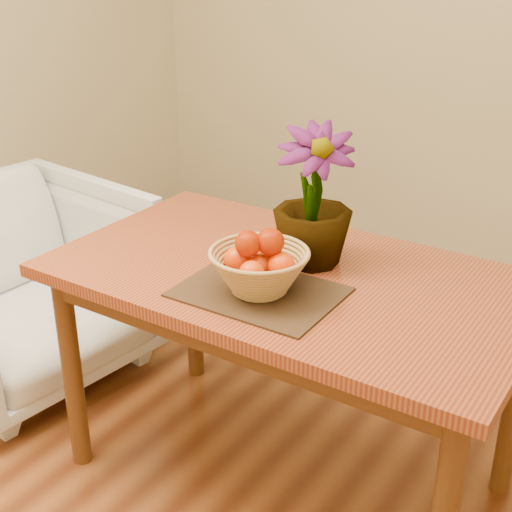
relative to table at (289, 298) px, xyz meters
The scene contains 7 objects.
wall_back 2.07m from the table, 90.00° to the left, with size 4.00×0.02×2.70m, color beige.
table is the anchor object (origin of this frame).
placemat 0.19m from the table, 89.69° to the right, with size 0.43×0.32×0.01m, color #332112.
wicker_basket 0.22m from the table, 89.69° to the right, with size 0.28×0.28×0.11m.
orange_pile 0.26m from the table, 89.39° to the right, with size 0.20×0.19×0.14m.
potted_plant 0.31m from the table, 76.61° to the left, with size 0.23×0.23×0.41m, color #124012.
armchair 1.22m from the table, behind, with size 0.82×0.76×0.84m, color gray.
Camera 1 is at (0.94, -1.32, 1.64)m, focal length 50.00 mm.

